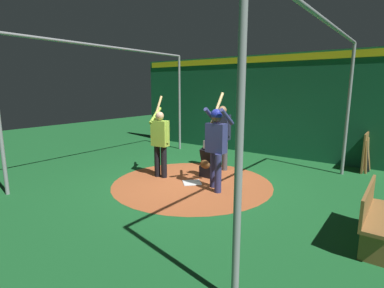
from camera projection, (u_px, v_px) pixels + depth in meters
The scene contains 11 objects.
ground_plane at pixel (192, 183), 7.07m from camera, with size 26.14×26.14×0.00m, color #195B28.
dirt_circle at pixel (192, 183), 7.07m from camera, with size 3.77×3.77×0.01m, color #AD562D.
home_plate at pixel (192, 183), 7.07m from camera, with size 0.42×0.42×0.01m, color white.
batter at pixel (216, 141), 6.43m from camera, with size 0.68×0.49×2.13m.
catcher at pixel (209, 162), 7.50m from camera, with size 0.58×0.40×0.96m.
umpire at pixel (222, 134), 8.04m from camera, with size 0.22×0.49×1.75m.
visitor at pixel (160, 140), 7.38m from camera, with size 0.55×0.53×2.03m.
back_wall at pixel (263, 105), 9.93m from camera, with size 0.22×10.14×3.29m.
cage_frame at pixel (192, 84), 6.63m from camera, with size 5.96×5.54×3.34m.
bat_rack at pixel (366, 152), 8.11m from camera, with size 1.06×0.20×1.05m.
bench at pixel (375, 215), 4.28m from camera, with size 1.41×0.36×0.85m.
Camera 1 is at (5.44, 4.01, 2.26)m, focal length 27.76 mm.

